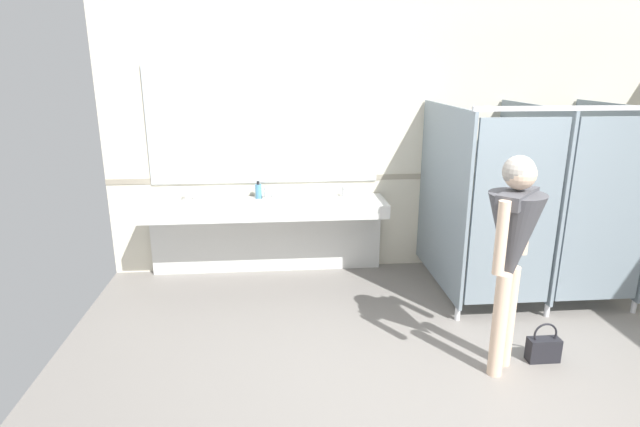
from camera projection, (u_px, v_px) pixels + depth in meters
ground_plane at (499, 413)px, 3.50m from camera, size 6.66×5.86×0.10m
wall_back at (411, 136)px, 5.64m from camera, size 6.66×0.12×2.99m
wall_back_tile_band at (410, 176)px, 5.70m from camera, size 6.66×0.01×0.06m
vanity_counter at (267, 221)px, 5.49m from camera, size 2.55×0.55×0.98m
mirror_panel at (264, 125)px, 5.40m from camera, size 2.45×0.02×1.24m
bathroom_stalls at (534, 198)px, 4.91m from camera, size 1.77×1.44×1.93m
person_standing at (513, 240)px, 3.63m from camera, size 0.57×0.57×1.66m
handbag at (544, 348)px, 4.00m from camera, size 0.25×0.11×0.33m
soap_dispenser at (258, 191)px, 5.47m from camera, size 0.07×0.07×0.19m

